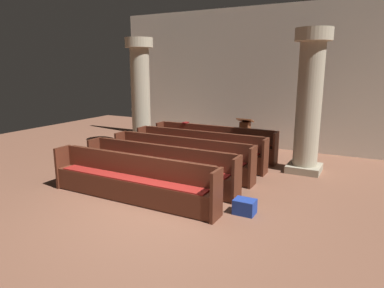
{
  "coord_description": "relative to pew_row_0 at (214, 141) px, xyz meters",
  "views": [
    {
      "loc": [
        3.48,
        -4.95,
        2.61
      ],
      "look_at": [
        -0.42,
        2.36,
        0.75
      ],
      "focal_mm": 32.02,
      "sensor_mm": 36.0,
      "label": 1
    }
  ],
  "objects": [
    {
      "name": "pew_row_2",
      "position": [
        0.0,
        -1.96,
        0.0
      ],
      "size": [
        3.77,
        0.46,
        0.91
      ],
      "color": "#562819",
      "rests_on": "ground"
    },
    {
      "name": "kneeler_box_blue",
      "position": [
        2.21,
        -3.47,
        -0.35
      ],
      "size": [
        0.39,
        0.3,
        0.27
      ],
      "primitive_type": "cube",
      "color": "navy",
      "rests_on": "ground"
    },
    {
      "name": "pillar_far_side",
      "position": [
        -2.63,
        0.02,
        1.34
      ],
      "size": [
        0.88,
        0.88,
        3.52
      ],
      "color": "#9F967E",
      "rests_on": "ground"
    },
    {
      "name": "hymn_book",
      "position": [
        -1.06,
        0.19,
        0.44
      ],
      "size": [
        0.15,
        0.22,
        0.03
      ],
      "primitive_type": "cube",
      "color": "maroon",
      "rests_on": "pew_row_0"
    },
    {
      "name": "pew_row_3",
      "position": [
        0.0,
        -2.94,
        0.0
      ],
      "size": [
        3.77,
        0.47,
        0.91
      ],
      "color": "#562819",
      "rests_on": "ground"
    },
    {
      "name": "ground_plane",
      "position": [
        0.62,
        -4.09,
        -0.49
      ],
      "size": [
        19.2,
        19.2,
        0.0
      ],
      "primitive_type": "plane",
      "color": "brown"
    },
    {
      "name": "pew_row_4",
      "position": [
        0.0,
        -3.92,
        0.0
      ],
      "size": [
        3.77,
        0.46,
        0.91
      ],
      "color": "#562819",
      "rests_on": "ground"
    },
    {
      "name": "back_wall",
      "position": [
        0.62,
        1.99,
        1.76
      ],
      "size": [
        10.0,
        0.16,
        4.5
      ],
      "primitive_type": "cube",
      "color": "silver",
      "rests_on": "ground"
    },
    {
      "name": "pillar_aisle_side",
      "position": [
        2.68,
        -0.27,
        1.34
      ],
      "size": [
        0.88,
        0.88,
        3.52
      ],
      "color": "#9F967E",
      "rests_on": "ground"
    },
    {
      "name": "pew_row_1",
      "position": [
        0.0,
        -0.98,
        0.0
      ],
      "size": [
        3.77,
        0.46,
        0.91
      ],
      "color": "#562819",
      "rests_on": "ground"
    },
    {
      "name": "pew_row_0",
      "position": [
        0.0,
        0.0,
        0.0
      ],
      "size": [
        3.77,
        0.47,
        0.91
      ],
      "color": "#562819",
      "rests_on": "ground"
    },
    {
      "name": "lectern",
      "position": [
        0.61,
        0.99,
        -0.03
      ],
      "size": [
        0.48,
        0.45,
        1.08
      ],
      "color": "brown",
      "rests_on": "ground"
    }
  ]
}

